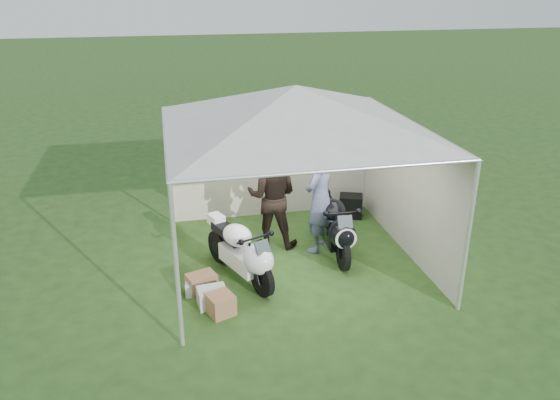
# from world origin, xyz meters

# --- Properties ---
(ground) EXTENTS (80.00, 80.00, 0.00)m
(ground) POSITION_xyz_m (0.00, 0.00, 0.00)
(ground) COLOR #27441A
(ground) RESTS_ON ground
(canopy_tent) EXTENTS (5.66, 5.66, 3.00)m
(canopy_tent) POSITION_xyz_m (-0.00, 0.03, 2.58)
(canopy_tent) COLOR silver
(canopy_tent) RESTS_ON ground
(motorcycle_white) EXTENTS (0.96, 1.79, 0.93)m
(motorcycle_white) POSITION_xyz_m (-0.96, -0.51, 0.52)
(motorcycle_white) COLOR black
(motorcycle_white) RESTS_ON ground
(motorcycle_black) EXTENTS (0.49, 1.98, 0.97)m
(motorcycle_black) POSITION_xyz_m (0.74, 0.07, 0.54)
(motorcycle_black) COLOR black
(motorcycle_black) RESTS_ON ground
(paddock_stand) EXTENTS (0.42, 0.27, 0.31)m
(paddock_stand) POSITION_xyz_m (0.77, 0.97, 0.15)
(paddock_stand) COLOR blue
(paddock_stand) RESTS_ON ground
(person_dark_jacket) EXTENTS (1.11, 0.99, 1.88)m
(person_dark_jacket) POSITION_xyz_m (-0.25, 0.64, 0.94)
(person_dark_jacket) COLOR black
(person_dark_jacket) RESTS_ON ground
(person_blue_jacket) EXTENTS (0.85, 0.86, 2.00)m
(person_blue_jacket) POSITION_xyz_m (0.52, 0.27, 1.00)
(person_blue_jacket) COLOR slate
(person_blue_jacket) RESTS_ON ground
(equipment_box) EXTENTS (0.55, 0.50, 0.46)m
(equipment_box) POSITION_xyz_m (1.55, 1.52, 0.23)
(equipment_box) COLOR black
(equipment_box) RESTS_ON ground
(crate_0) EXTENTS (0.45, 0.37, 0.28)m
(crate_0) POSITION_xyz_m (-1.52, -1.14, 0.14)
(crate_0) COLOR silver
(crate_0) RESTS_ON ground
(crate_1) EXTENTS (0.45, 0.45, 0.31)m
(crate_1) POSITION_xyz_m (-1.42, -1.38, 0.16)
(crate_1) COLOR #936844
(crate_1) RESTS_ON ground
(crate_2) EXTENTS (0.30, 0.26, 0.21)m
(crate_2) POSITION_xyz_m (-1.75, -0.78, 0.10)
(crate_2) COLOR silver
(crate_2) RESTS_ON ground
(crate_3) EXTENTS (0.51, 0.43, 0.29)m
(crate_3) POSITION_xyz_m (-1.64, -0.70, 0.14)
(crate_3) COLOR #866143
(crate_3) RESTS_ON ground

